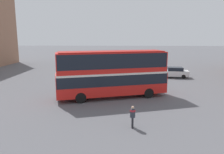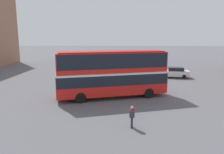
{
  "view_description": "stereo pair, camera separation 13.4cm",
  "coord_description": "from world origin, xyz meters",
  "px_view_note": "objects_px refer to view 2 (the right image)",
  "views": [
    {
      "loc": [
        1.54,
        -22.57,
        6.36
      ],
      "look_at": [
        0.6,
        -0.48,
        2.18
      ],
      "focal_mm": 35.0,
      "sensor_mm": 36.0,
      "label": 1
    },
    {
      "loc": [
        1.68,
        -22.57,
        6.36
      ],
      "look_at": [
        0.6,
        -0.48,
        2.18
      ],
      "focal_mm": 35.0,
      "sensor_mm": 36.0,
      "label": 2
    }
  ],
  "objects_px": {
    "double_decker_bus": "(112,71)",
    "pedestrian_foreground": "(132,114)",
    "parked_car_kerb_near": "(175,72)",
    "parked_car_side_street": "(145,68)",
    "parked_car_kerb_far": "(100,72)"
  },
  "relations": [
    {
      "from": "pedestrian_foreground",
      "to": "double_decker_bus",
      "type": "bearing_deg",
      "value": -75.13
    },
    {
      "from": "parked_car_kerb_near",
      "to": "parked_car_side_street",
      "type": "xyz_separation_m",
      "value": [
        -4.06,
        4.01,
        0.0
      ]
    },
    {
      "from": "double_decker_bus",
      "to": "parked_car_kerb_far",
      "type": "distance_m",
      "value": 12.55
    },
    {
      "from": "pedestrian_foreground",
      "to": "parked_car_side_street",
      "type": "height_order",
      "value": "parked_car_side_street"
    },
    {
      "from": "pedestrian_foreground",
      "to": "parked_car_kerb_near",
      "type": "bearing_deg",
      "value": -109.21
    },
    {
      "from": "parked_car_kerb_far",
      "to": "pedestrian_foreground",
      "type": "bearing_deg",
      "value": -83.84
    },
    {
      "from": "parked_car_side_street",
      "to": "pedestrian_foreground",
      "type": "bearing_deg",
      "value": -109.66
    },
    {
      "from": "double_decker_bus",
      "to": "parked_car_side_street",
      "type": "xyz_separation_m",
      "value": [
        5.06,
        15.56,
        -1.96
      ]
    },
    {
      "from": "double_decker_bus",
      "to": "pedestrian_foreground",
      "type": "relative_size",
      "value": 7.31
    },
    {
      "from": "double_decker_bus",
      "to": "pedestrian_foreground",
      "type": "xyz_separation_m",
      "value": [
        1.76,
        -7.59,
        -1.8
      ]
    },
    {
      "from": "pedestrian_foreground",
      "to": "parked_car_side_street",
      "type": "bearing_deg",
      "value": -96.3
    },
    {
      "from": "pedestrian_foreground",
      "to": "parked_car_kerb_far",
      "type": "bearing_deg",
      "value": -76.19
    },
    {
      "from": "parked_car_kerb_near",
      "to": "parked_car_side_street",
      "type": "bearing_deg",
      "value": -38.77
    },
    {
      "from": "parked_car_kerb_near",
      "to": "parked_car_side_street",
      "type": "height_order",
      "value": "parked_car_kerb_near"
    },
    {
      "from": "pedestrian_foreground",
      "to": "parked_car_kerb_near",
      "type": "distance_m",
      "value": 20.52
    }
  ]
}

